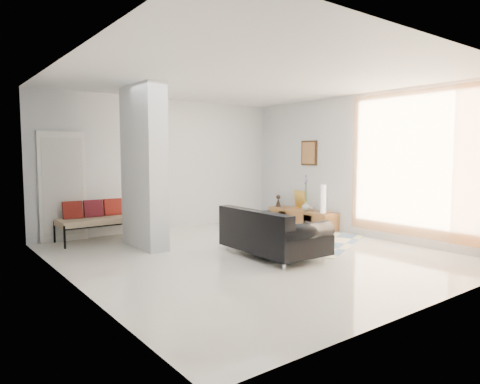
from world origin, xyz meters
TOP-DOWN VIEW (x-y plane):
  - floor at (0.00, 0.00)m, footprint 6.00×6.00m
  - ceiling at (0.00, 0.00)m, footprint 6.00×6.00m
  - wall_back at (0.00, 3.00)m, footprint 6.00×0.00m
  - wall_front at (0.00, -3.00)m, footprint 6.00×0.00m
  - wall_left at (-2.75, 0.00)m, footprint 0.00×6.00m
  - wall_right at (2.75, 0.00)m, footprint 0.00×6.00m
  - partition_column at (-1.10, 1.60)m, footprint 0.35×1.20m
  - hallway_door at (-2.10, 2.96)m, footprint 0.85×0.06m
  - curtain at (2.67, -1.15)m, footprint 0.00×2.55m
  - wall_art at (2.72, 1.34)m, footprint 0.04×0.45m
  - media_console at (2.52, 1.34)m, footprint 0.45×1.75m
  - loveseat at (0.21, -0.25)m, footprint 1.05×1.74m
  - daybed at (-1.50, 2.63)m, footprint 1.66×0.71m
  - area_rug at (1.60, 0.20)m, footprint 2.84×2.45m
  - cylinder_lamp at (2.50, 0.70)m, footprint 0.11×0.11m
  - bronze_figurine at (2.47, 2.07)m, footprint 0.14×0.14m
  - vase at (2.47, 1.18)m, footprint 0.19×0.19m

SIDE VIEW (x-z plane):
  - floor at x=0.00m, z-range 0.00..0.00m
  - area_rug at x=1.60m, z-range 0.00..0.01m
  - media_console at x=2.52m, z-range -0.20..0.60m
  - loveseat at x=0.21m, z-range -0.03..0.73m
  - daybed at x=-1.50m, z-range 0.04..0.80m
  - vase at x=2.47m, z-range 0.40..0.59m
  - bronze_figurine at x=2.47m, z-range 0.40..0.67m
  - cylinder_lamp at x=2.50m, z-range 0.40..0.98m
  - hallway_door at x=-2.10m, z-range 0.00..2.04m
  - partition_column at x=-1.10m, z-range 0.00..2.80m
  - wall_back at x=0.00m, z-range -1.60..4.40m
  - wall_front at x=0.00m, z-range -1.60..4.40m
  - wall_left at x=-2.75m, z-range -1.60..4.40m
  - wall_right at x=2.75m, z-range -1.60..4.40m
  - curtain at x=2.67m, z-range 0.17..2.72m
  - wall_art at x=2.72m, z-range 1.38..1.92m
  - ceiling at x=0.00m, z-range 2.80..2.80m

